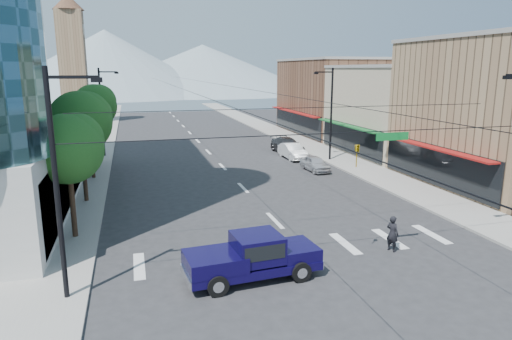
% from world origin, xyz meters
% --- Properties ---
extents(ground, '(160.00, 160.00, 0.00)m').
position_xyz_m(ground, '(0.00, 0.00, 0.00)').
color(ground, '#28282B').
rests_on(ground, ground).
extents(sidewalk_left, '(4.00, 120.00, 0.15)m').
position_xyz_m(sidewalk_left, '(-12.00, 40.00, 0.07)').
color(sidewalk_left, gray).
rests_on(sidewalk_left, ground).
extents(sidewalk_right, '(4.00, 120.00, 0.15)m').
position_xyz_m(sidewalk_right, '(12.00, 40.00, 0.07)').
color(sidewalk_right, gray).
rests_on(sidewalk_right, ground).
extents(shop_near, '(12.00, 14.00, 11.00)m').
position_xyz_m(shop_near, '(20.00, 10.00, 5.50)').
color(shop_near, '#8C6B4C').
rests_on(shop_near, ground).
extents(shop_mid, '(12.00, 14.00, 9.00)m').
position_xyz_m(shop_mid, '(20.00, 24.00, 4.50)').
color(shop_mid, tan).
rests_on(shop_mid, ground).
extents(shop_far, '(12.00, 18.00, 10.00)m').
position_xyz_m(shop_far, '(20.00, 40.00, 5.00)').
color(shop_far, brown).
rests_on(shop_far, ground).
extents(clock_tower, '(4.80, 4.80, 20.40)m').
position_xyz_m(clock_tower, '(-16.50, 62.00, 10.64)').
color(clock_tower, '#8C6B4C').
rests_on(clock_tower, ground).
extents(mountain_left, '(80.00, 80.00, 22.00)m').
position_xyz_m(mountain_left, '(-15.00, 150.00, 11.00)').
color(mountain_left, gray).
rests_on(mountain_left, ground).
extents(mountain_right, '(90.00, 90.00, 18.00)m').
position_xyz_m(mountain_right, '(20.00, 160.00, 9.00)').
color(mountain_right, gray).
rests_on(mountain_right, ground).
extents(tree_near, '(3.65, 3.64, 6.71)m').
position_xyz_m(tree_near, '(-11.07, 6.10, 4.99)').
color(tree_near, black).
rests_on(tree_near, ground).
extents(tree_midnear, '(4.09, 4.09, 7.52)m').
position_xyz_m(tree_midnear, '(-11.07, 13.10, 5.59)').
color(tree_midnear, black).
rests_on(tree_midnear, ground).
extents(tree_midfar, '(3.65, 3.64, 6.71)m').
position_xyz_m(tree_midfar, '(-11.07, 20.10, 4.99)').
color(tree_midfar, black).
rests_on(tree_midfar, ground).
extents(tree_far, '(4.09, 4.09, 7.52)m').
position_xyz_m(tree_far, '(-11.07, 27.10, 5.59)').
color(tree_far, black).
rests_on(tree_far, ground).
extents(signal_rig, '(21.80, 0.20, 9.00)m').
position_xyz_m(signal_rig, '(0.19, -1.00, 4.64)').
color(signal_rig, black).
rests_on(signal_rig, ground).
extents(lamp_pole_nw, '(2.00, 0.25, 9.00)m').
position_xyz_m(lamp_pole_nw, '(-10.67, 30.00, 4.94)').
color(lamp_pole_nw, black).
rests_on(lamp_pole_nw, ground).
extents(lamp_pole_ne, '(2.00, 0.25, 9.00)m').
position_xyz_m(lamp_pole_ne, '(10.67, 22.00, 4.94)').
color(lamp_pole_ne, black).
rests_on(lamp_pole_ne, ground).
extents(pickup_truck, '(6.04, 2.69, 1.99)m').
position_xyz_m(pickup_truck, '(-3.31, -1.11, 1.04)').
color(pickup_truck, '#0D0739').
rests_on(pickup_truck, ground).
extents(pedestrian, '(0.67, 0.78, 1.82)m').
position_xyz_m(pedestrian, '(4.21, 0.03, 0.91)').
color(pedestrian, black).
rests_on(pedestrian, ground).
extents(parked_car_near, '(1.81, 4.00, 1.33)m').
position_xyz_m(parked_car_near, '(7.60, 18.06, 0.67)').
color(parked_car_near, '#B7B8BD').
rests_on(parked_car_near, ground).
extents(parked_car_mid, '(1.74, 4.71, 1.54)m').
position_xyz_m(parked_car_mid, '(7.60, 23.95, 0.77)').
color(parked_car_mid, white).
rests_on(parked_car_mid, ground).
extents(parked_car_far, '(2.66, 5.73, 1.62)m').
position_xyz_m(parked_car_far, '(8.15, 27.18, 0.81)').
color(parked_car_far, '#2F2F32').
rests_on(parked_car_far, ground).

